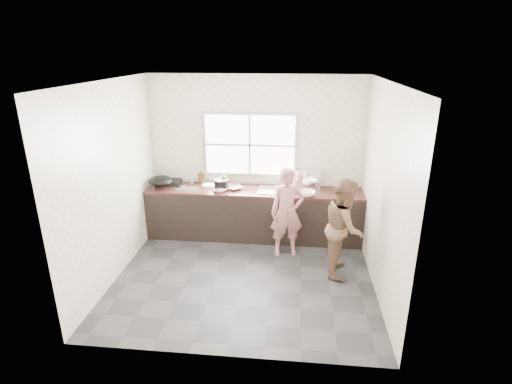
# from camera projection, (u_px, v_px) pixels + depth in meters

# --- Properties ---
(floor) EXTENTS (3.60, 3.20, 0.01)m
(floor) POSITION_uv_depth(u_px,v_px,m) (244.00, 276.00, 5.73)
(floor) COLOR #2C2C2F
(floor) RESTS_ON ground
(ceiling) EXTENTS (3.60, 3.20, 0.01)m
(ceiling) POSITION_uv_depth(u_px,v_px,m) (242.00, 81.00, 4.81)
(ceiling) COLOR silver
(ceiling) RESTS_ON wall_back
(wall_back) EXTENTS (3.60, 0.01, 2.70)m
(wall_back) POSITION_uv_depth(u_px,v_px,m) (256.00, 156.00, 6.77)
(wall_back) COLOR beige
(wall_back) RESTS_ON ground
(wall_left) EXTENTS (0.01, 3.20, 2.70)m
(wall_left) POSITION_uv_depth(u_px,v_px,m) (113.00, 183.00, 5.45)
(wall_left) COLOR beige
(wall_left) RESTS_ON ground
(wall_right) EXTENTS (0.01, 3.20, 2.70)m
(wall_right) POSITION_uv_depth(u_px,v_px,m) (383.00, 192.00, 5.10)
(wall_right) COLOR beige
(wall_right) RESTS_ON ground
(wall_front) EXTENTS (3.60, 0.01, 2.70)m
(wall_front) POSITION_uv_depth(u_px,v_px,m) (221.00, 242.00, 3.77)
(wall_front) COLOR beige
(wall_front) RESTS_ON ground
(cabinet) EXTENTS (3.60, 0.62, 0.82)m
(cabinet) POSITION_uv_depth(u_px,v_px,m) (254.00, 214.00, 6.80)
(cabinet) COLOR black
(cabinet) RESTS_ON floor
(countertop) EXTENTS (3.60, 0.64, 0.04)m
(countertop) POSITION_uv_depth(u_px,v_px,m) (254.00, 191.00, 6.65)
(countertop) COLOR #341A15
(countertop) RESTS_ON cabinet
(sink) EXTENTS (0.55, 0.45, 0.02)m
(sink) POSITION_uv_depth(u_px,v_px,m) (275.00, 190.00, 6.61)
(sink) COLOR silver
(sink) RESTS_ON countertop
(faucet) EXTENTS (0.02, 0.02, 0.30)m
(faucet) POSITION_uv_depth(u_px,v_px,m) (276.00, 178.00, 6.75)
(faucet) COLOR silver
(faucet) RESTS_ON countertop
(window_frame) EXTENTS (1.60, 0.05, 1.10)m
(window_frame) POSITION_uv_depth(u_px,v_px,m) (250.00, 145.00, 6.70)
(window_frame) COLOR #9EA0A5
(window_frame) RESTS_ON wall_back
(window_glazing) EXTENTS (1.50, 0.01, 1.00)m
(window_glazing) POSITION_uv_depth(u_px,v_px,m) (250.00, 145.00, 6.68)
(window_glazing) COLOR white
(window_glazing) RESTS_ON window_frame
(woman) EXTENTS (0.53, 0.39, 1.31)m
(woman) POSITION_uv_depth(u_px,v_px,m) (287.00, 215.00, 6.14)
(woman) COLOR #B36B73
(woman) RESTS_ON floor
(person_side) EXTENTS (0.60, 0.74, 1.42)m
(person_side) POSITION_uv_depth(u_px,v_px,m) (344.00, 227.00, 5.61)
(person_side) COLOR brown
(person_side) RESTS_ON floor
(cutting_board) EXTENTS (0.45, 0.45, 0.04)m
(cutting_board) POSITION_uv_depth(u_px,v_px,m) (229.00, 186.00, 6.74)
(cutting_board) COLOR black
(cutting_board) RESTS_ON countertop
(cleaver) EXTENTS (0.23, 0.23, 0.01)m
(cleaver) POSITION_uv_depth(u_px,v_px,m) (237.00, 188.00, 6.61)
(cleaver) COLOR silver
(cleaver) RESTS_ON cutting_board
(bowl_mince) EXTENTS (0.28, 0.28, 0.05)m
(bowl_mince) POSITION_uv_depth(u_px,v_px,m) (220.00, 190.00, 6.55)
(bowl_mince) COLOR white
(bowl_mince) RESTS_ON countertop
(bowl_crabs) EXTENTS (0.23, 0.23, 0.07)m
(bowl_crabs) POSITION_uv_depth(u_px,v_px,m) (307.00, 194.00, 6.35)
(bowl_crabs) COLOR white
(bowl_crabs) RESTS_ON countertop
(bowl_held) EXTENTS (0.28, 0.28, 0.07)m
(bowl_held) POSITION_uv_depth(u_px,v_px,m) (282.00, 191.00, 6.46)
(bowl_held) COLOR white
(bowl_held) RESTS_ON countertop
(black_pot) EXTENTS (0.26, 0.26, 0.17)m
(black_pot) POSITION_uv_depth(u_px,v_px,m) (221.00, 185.00, 6.63)
(black_pot) COLOR black
(black_pot) RESTS_ON countertop
(plate_food) EXTENTS (0.29, 0.29, 0.02)m
(plate_food) POSITION_uv_depth(u_px,v_px,m) (209.00, 185.00, 6.84)
(plate_food) COLOR white
(plate_food) RESTS_ON countertop
(bottle_green) EXTENTS (0.12, 0.12, 0.26)m
(bottle_green) POSITION_uv_depth(u_px,v_px,m) (224.00, 180.00, 6.72)
(bottle_green) COLOR #287A2D
(bottle_green) RESTS_ON countertop
(bottle_brown_tall) EXTENTS (0.12, 0.12, 0.21)m
(bottle_brown_tall) POSITION_uv_depth(u_px,v_px,m) (201.00, 177.00, 6.92)
(bottle_brown_tall) COLOR #3F290F
(bottle_brown_tall) RESTS_ON countertop
(bottle_brown_short) EXTENTS (0.15, 0.15, 0.15)m
(bottle_brown_short) POSITION_uv_depth(u_px,v_px,m) (223.00, 181.00, 6.81)
(bottle_brown_short) COLOR #422010
(bottle_brown_short) RESTS_ON countertop
(glass_jar) EXTENTS (0.08, 0.08, 0.09)m
(glass_jar) POSITION_uv_depth(u_px,v_px,m) (192.00, 181.00, 6.95)
(glass_jar) COLOR silver
(glass_jar) RESTS_ON countertop
(burner) EXTENTS (0.46, 0.46, 0.06)m
(burner) POSITION_uv_depth(u_px,v_px,m) (169.00, 181.00, 6.98)
(burner) COLOR black
(burner) RESTS_ON countertop
(wok) EXTENTS (0.43, 0.43, 0.15)m
(wok) POSITION_uv_depth(u_px,v_px,m) (161.00, 181.00, 6.66)
(wok) COLOR black
(wok) RESTS_ON burner
(dish_rack) EXTENTS (0.44, 0.33, 0.31)m
(dish_rack) POSITION_uv_depth(u_px,v_px,m) (308.00, 178.00, 6.72)
(dish_rack) COLOR silver
(dish_rack) RESTS_ON countertop
(pot_lid_left) EXTENTS (0.33, 0.33, 0.01)m
(pot_lid_left) POSITION_uv_depth(u_px,v_px,m) (191.00, 189.00, 6.65)
(pot_lid_left) COLOR silver
(pot_lid_left) RESTS_ON countertop
(pot_lid_right) EXTENTS (0.27, 0.27, 0.01)m
(pot_lid_right) POSITION_uv_depth(u_px,v_px,m) (182.00, 188.00, 6.69)
(pot_lid_right) COLOR silver
(pot_lid_right) RESTS_ON countertop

